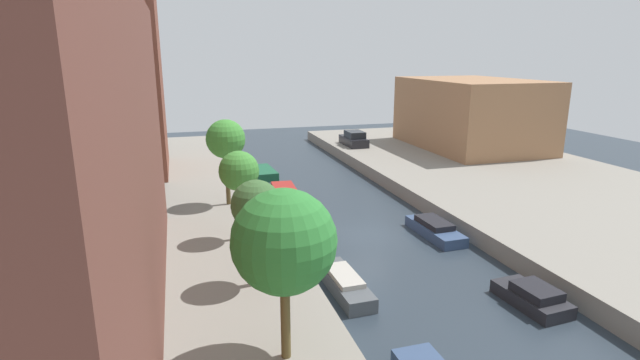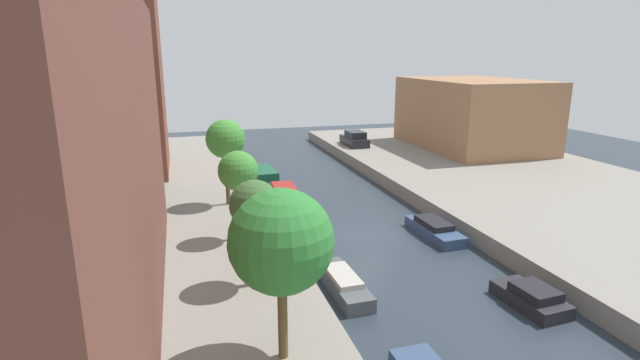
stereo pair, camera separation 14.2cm
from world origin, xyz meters
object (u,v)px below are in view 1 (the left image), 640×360
Objects in this scene: street_tree_0 at (284,242)px; moored_boat_left_2 at (344,283)px; parked_car at (354,139)px; moored_boat_right_1 at (532,297)px; street_tree_3 at (226,140)px; street_tree_1 at (256,206)px; moored_boat_left_5 at (263,173)px; apartment_tower_far at (85,26)px; moored_boat_left_3 at (303,227)px; low_block_right at (471,114)px; moored_boat_left_4 at (286,193)px; moored_boat_right_2 at (435,229)px; street_tree_2 at (239,172)px.

street_tree_0 is 7.93m from moored_boat_left_2.
moored_boat_right_1 is (-3.63, -31.11, -1.23)m from parked_car.
street_tree_0 is 1.02× the size of street_tree_3.
street_tree_1 reaches higher than moored_boat_left_5.
apartment_tower_far reaches higher than moored_boat_left_3.
low_block_right is 2.74× the size of street_tree_3.
apartment_tower_far is 22.56m from moored_boat_left_3.
moored_boat_left_4 is 1.04× the size of moored_boat_right_2.
street_tree_2 is 17.23m from moored_boat_left_5.
street_tree_0 reaches higher than moored_boat_left_2.
street_tree_1 is at bearing 163.51° from moored_boat_right_1.
moored_boat_right_1 is at bearing -118.09° from low_block_right.
moored_boat_left_4 is 11.74m from moored_boat_right_2.
low_block_right is 21.89m from moored_boat_left_5.
apartment_tower_far is at bearing 150.15° from moored_boat_left_4.
street_tree_0 reaches higher than street_tree_3.
moored_boat_right_1 is at bearing -74.42° from moored_boat_left_5.
moored_boat_left_3 is 0.88× the size of moored_boat_left_4.
moored_boat_left_3 is at bearing -90.25° from moored_boat_left_5.
street_tree_1 is 1.33× the size of moored_boat_right_1.
moored_boat_left_5 is 25.64m from moored_boat_right_1.
moored_boat_left_3 is 12.93m from moored_boat_right_1.
moored_boat_left_3 is at bearing 73.19° from street_tree_0.
street_tree_3 is 1.18× the size of moored_boat_left_2.
street_tree_2 is (-25.33, -18.71, 0.14)m from low_block_right.
apartment_tower_far is at bearing -177.25° from low_block_right.
street_tree_0 is 1.31× the size of moored_boat_left_3.
apartment_tower_far is 5.37× the size of moored_boat_left_3.
moored_boat_left_4 is 6.69m from moored_boat_left_5.
moored_boat_right_2 is at bearing 43.02° from street_tree_0.
moored_boat_left_4 is at bearing 109.61° from moored_boat_right_1.
street_tree_1 is at bearing -100.40° from moored_boat_left_5.
street_tree_3 is at bearing -111.23° from moored_boat_left_5.
moored_boat_left_3 is 7.14m from moored_boat_left_4.
moored_boat_left_5 is at bearing 89.75° from moored_boat_left_3.
moored_boat_left_5 is at bearing -173.43° from low_block_right.
moored_boat_right_2 is (-14.35, -18.87, -3.96)m from low_block_right.
moored_boat_right_1 reaches higher than moored_boat_left_3.
street_tree_3 is 11.87m from moored_boat_left_5.
apartment_tower_far is at bearing 176.24° from moored_boat_left_5.
low_block_right is 3.24× the size of moored_boat_right_2.
apartment_tower_far is at bearing -166.44° from parked_car.
street_tree_0 is 1.16× the size of moored_boat_left_4.
moored_boat_right_1 is (10.83, 1.95, -4.41)m from street_tree_0.
moored_boat_right_2 is (-3.49, -22.81, -1.24)m from parked_car.
street_tree_0 reaches higher than moored_boat_left_3.
moored_boat_left_3 is 13.79m from moored_boat_left_5.
moored_boat_right_2 is (19.65, -17.23, -11.67)m from apartment_tower_far.
moored_boat_left_4 is (13.08, -7.51, -11.71)m from apartment_tower_far.
street_tree_0 is at bearing -72.48° from apartment_tower_far.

